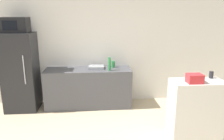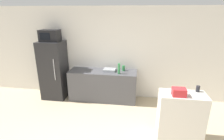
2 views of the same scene
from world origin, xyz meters
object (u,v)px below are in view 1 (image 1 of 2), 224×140
at_px(microwave, 15,25).
at_px(bottle_tall, 110,64).
at_px(refrigerator, 21,72).
at_px(jar, 211,75).
at_px(basket, 195,78).
at_px(bottle_short, 113,64).

distance_m(microwave, bottle_tall, 2.08).
bearing_deg(microwave, refrigerator, 70.12).
height_order(microwave, bottle_tall, microwave).
bearing_deg(bottle_tall, jar, -36.06).
distance_m(basket, jar, 0.45).
xyz_separation_m(refrigerator, bottle_tall, (1.90, -0.09, 0.17)).
height_order(bottle_short, jar, jar).
height_order(bottle_short, basket, basket).
bearing_deg(basket, microwave, 154.44).
xyz_separation_m(microwave, basket, (3.14, -1.50, -0.75)).
bearing_deg(jar, refrigerator, 160.12).
relative_size(refrigerator, microwave, 3.26).
bearing_deg(jar, microwave, 160.14).
xyz_separation_m(bottle_tall, basket, (1.24, -1.41, 0.07)).
xyz_separation_m(refrigerator, microwave, (-0.00, -0.00, 0.99)).
height_order(microwave, basket, microwave).
xyz_separation_m(bottle_short, basket, (1.14, -1.68, 0.14)).
height_order(refrigerator, bottle_short, refrigerator).
bearing_deg(microwave, bottle_tall, -2.75).
relative_size(microwave, basket, 2.18).
height_order(basket, jar, basket).
bearing_deg(refrigerator, microwave, -109.88).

